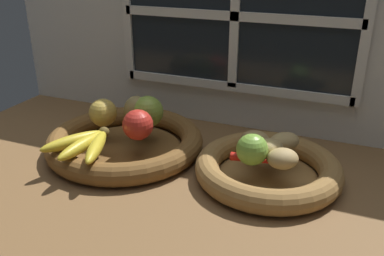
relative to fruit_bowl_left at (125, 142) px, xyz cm
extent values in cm
cube|color=brown|center=(19.82, -2.45, -3.98)|extent=(140.00, 90.00, 3.00)
cube|color=silver|center=(19.82, 27.55, 25.02)|extent=(140.00, 3.00, 55.00)
cube|color=black|center=(19.82, 25.65, 28.52)|extent=(64.00, 0.80, 38.00)
cube|color=white|center=(19.82, 25.05, 28.52)|extent=(2.40, 1.20, 38.00)
cube|color=white|center=(19.82, 25.05, 28.52)|extent=(64.00, 1.20, 2.40)
cube|color=white|center=(-12.18, 25.05, 28.52)|extent=(2.40, 1.20, 40.40)
cube|color=white|center=(51.82, 25.05, 28.52)|extent=(2.40, 1.20, 40.40)
cube|color=white|center=(19.82, 25.05, 9.52)|extent=(64.00, 1.20, 2.40)
cylinder|color=brown|center=(0.00, 0.00, -1.98)|extent=(27.64, 27.64, 1.00)
torus|color=brown|center=(0.00, 0.00, 0.19)|extent=(39.05, 39.05, 5.34)
cylinder|color=olive|center=(36.26, 0.00, -1.98)|extent=(22.12, 22.12, 1.00)
torus|color=olive|center=(36.26, 0.00, 0.19)|extent=(32.31, 32.31, 5.34)
sphere|color=gold|center=(-6.80, 1.31, 6.41)|extent=(7.10, 7.10, 7.10)
sphere|color=#8CAD3D|center=(3.86, 5.33, 6.84)|extent=(7.97, 7.97, 7.97)
sphere|color=red|center=(5.36, -2.86, 6.53)|extent=(7.34, 7.34, 7.34)
ellipsoid|color=olive|center=(0.70, 5.09, 6.70)|extent=(7.94, 7.96, 7.69)
ellipsoid|color=gold|center=(-6.29, -11.86, 4.34)|extent=(10.11, 15.04, 2.96)
ellipsoid|color=gold|center=(-3.08, -12.81, 4.34)|extent=(4.05, 15.72, 2.96)
ellipsoid|color=gold|center=(0.23, -12.32, 4.34)|extent=(8.30, 15.58, 2.96)
sphere|color=brown|center=(-2.53, -5.06, 4.34)|extent=(2.67, 2.67, 2.67)
ellipsoid|color=tan|center=(38.46, 4.82, 4.96)|extent=(8.75, 8.85, 4.21)
ellipsoid|color=tan|center=(39.77, -3.51, 5.01)|extent=(8.26, 7.82, 4.31)
ellipsoid|color=tan|center=(36.26, 0.00, 5.03)|extent=(8.34, 8.38, 4.35)
ellipsoid|color=#A38451|center=(32.32, 3.07, 5.02)|extent=(6.73, 5.31, 4.34)
sphere|color=#7AAD3D|center=(33.43, -4.25, 6.22)|extent=(6.73, 6.73, 6.73)
cone|color=red|center=(35.77, -3.81, 3.82)|extent=(13.87, 2.79, 1.94)
camera|label=1|loc=(51.44, -80.83, 45.21)|focal=39.01mm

